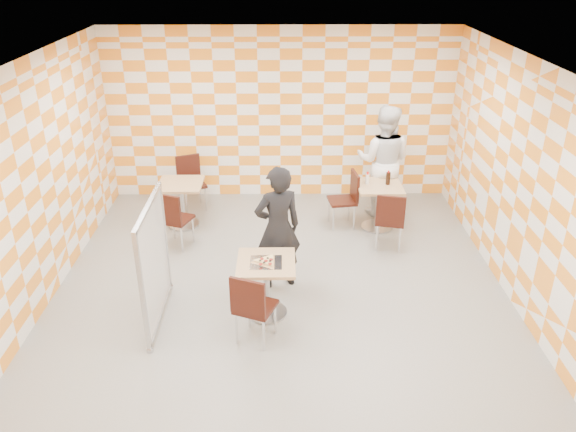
# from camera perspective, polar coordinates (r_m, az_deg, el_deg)

# --- Properties ---
(room_shell) EXTENTS (7.00, 7.00, 7.00)m
(room_shell) POSITION_cam_1_polar(r_m,az_deg,el_deg) (7.11, -0.84, 3.74)
(room_shell) COLOR gray
(room_shell) RESTS_ON ground
(main_table) EXTENTS (0.70, 0.70, 0.75)m
(main_table) POSITION_cam_1_polar(r_m,az_deg,el_deg) (6.88, -2.21, -6.39)
(main_table) COLOR tan
(main_table) RESTS_ON ground
(second_table) EXTENTS (0.70, 0.70, 0.75)m
(second_table) POSITION_cam_1_polar(r_m,az_deg,el_deg) (9.08, 9.20, 1.71)
(second_table) COLOR tan
(second_table) RESTS_ON ground
(empty_table) EXTENTS (0.70, 0.70, 0.75)m
(empty_table) POSITION_cam_1_polar(r_m,az_deg,el_deg) (9.21, -10.77, 1.93)
(empty_table) COLOR tan
(empty_table) RESTS_ON ground
(chair_main_front) EXTENTS (0.55, 0.56, 0.92)m
(chair_main_front) POSITION_cam_1_polar(r_m,az_deg,el_deg) (6.38, -3.68, -8.95)
(chair_main_front) COLOR black
(chair_main_front) RESTS_ON ground
(chair_second_front) EXTENTS (0.51, 0.51, 0.92)m
(chair_second_front) POSITION_cam_1_polar(r_m,az_deg,el_deg) (8.43, 10.34, -0.11)
(chair_second_front) COLOR black
(chair_second_front) RESTS_ON ground
(chair_second_side) EXTENTS (0.49, 0.48, 0.92)m
(chair_second_side) POSITION_cam_1_polar(r_m,az_deg,el_deg) (9.07, 6.10, 2.12)
(chair_second_side) COLOR black
(chair_second_side) RESTS_ON ground
(chair_empty_near) EXTENTS (0.55, 0.55, 0.92)m
(chair_empty_near) POSITION_cam_1_polar(r_m,az_deg,el_deg) (8.50, -11.65, -0.00)
(chair_empty_near) COLOR black
(chair_empty_near) RESTS_ON ground
(chair_empty_far) EXTENTS (0.56, 0.56, 0.92)m
(chair_empty_far) POSITION_cam_1_polar(r_m,az_deg,el_deg) (9.84, -9.88, 3.84)
(chair_empty_far) COLOR black
(chair_empty_far) RESTS_ON ground
(partition) EXTENTS (0.08, 1.38, 1.55)m
(partition) POSITION_cam_1_polar(r_m,az_deg,el_deg) (6.84, -13.41, -4.65)
(partition) COLOR white
(partition) RESTS_ON ground
(man_dark) EXTENTS (0.72, 0.58, 1.71)m
(man_dark) POSITION_cam_1_polar(r_m,az_deg,el_deg) (7.30, -1.04, -1.24)
(man_dark) COLOR black
(man_dark) RESTS_ON ground
(man_white) EXTENTS (1.09, 0.96, 1.88)m
(man_white) POSITION_cam_1_polar(r_m,az_deg,el_deg) (9.47, 9.66, 5.54)
(man_white) COLOR white
(man_white) RESTS_ON ground
(pizza_on_foil) EXTENTS (0.40, 0.40, 0.04)m
(pizza_on_foil) POSITION_cam_1_polar(r_m,az_deg,el_deg) (6.73, -2.25, -4.61)
(pizza_on_foil) COLOR silver
(pizza_on_foil) RESTS_ON main_table
(sport_bottle) EXTENTS (0.06, 0.06, 0.20)m
(sport_bottle) POSITION_cam_1_polar(r_m,az_deg,el_deg) (8.98, 8.06, 3.79)
(sport_bottle) COLOR white
(sport_bottle) RESTS_ON second_table
(soda_bottle) EXTENTS (0.07, 0.07, 0.23)m
(soda_bottle) POSITION_cam_1_polar(r_m,az_deg,el_deg) (9.00, 10.13, 3.80)
(soda_bottle) COLOR black
(soda_bottle) RESTS_ON second_table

